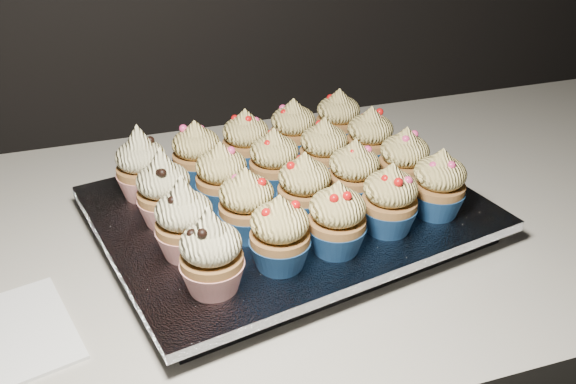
{
  "coord_description": "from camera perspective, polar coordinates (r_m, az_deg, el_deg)",
  "views": [
    {
      "loc": [
        -0.11,
        1.05,
        1.33
      ],
      "look_at": [
        0.1,
        1.67,
        0.95
      ],
      "focal_mm": 40.0,
      "sensor_mm": 36.0,
      "label": 1
    }
  ],
  "objects": [
    {
      "name": "worktop",
      "position": [
        0.8,
        -7.07,
        -4.54
      ],
      "size": [
        2.44,
        0.64,
        0.04
      ],
      "primitive_type": "cube",
      "color": "beige",
      "rests_on": "cabinet"
    },
    {
      "name": "baking_tray",
      "position": [
        0.78,
        0.0,
        -2.47
      ],
      "size": [
        0.45,
        0.38,
        0.02
      ],
      "primitive_type": "cube",
      "rotation": [
        0.0,
        0.0,
        0.2
      ],
      "color": "black",
      "rests_on": "worktop"
    },
    {
      "name": "foil_lining",
      "position": [
        0.78,
        0.0,
        -1.41
      ],
      "size": [
        0.49,
        0.42,
        0.01
      ],
      "primitive_type": "cube",
      "rotation": [
        0.0,
        0.0,
        0.2
      ],
      "color": "silver",
      "rests_on": "baking_tray"
    },
    {
      "name": "cupcake_0",
      "position": [
        0.62,
        -6.83,
        -5.57
      ],
      "size": [
        0.06,
        0.06,
        0.1
      ],
      "color": "red",
      "rests_on": "foil_lining"
    },
    {
      "name": "cupcake_1",
      "position": [
        0.65,
        -0.74,
        -3.81
      ],
      "size": [
        0.06,
        0.06,
        0.08
      ],
      "color": "navy",
      "rests_on": "foil_lining"
    },
    {
      "name": "cupcake_2",
      "position": [
        0.67,
        4.38,
        -2.47
      ],
      "size": [
        0.06,
        0.06,
        0.08
      ],
      "color": "navy",
      "rests_on": "foil_lining"
    },
    {
      "name": "cupcake_3",
      "position": [
        0.71,
        9.02,
        -0.74
      ],
      "size": [
        0.06,
        0.06,
        0.08
      ],
      "color": "navy",
      "rests_on": "foil_lining"
    },
    {
      "name": "cupcake_4",
      "position": [
        0.75,
        13.24,
        0.62
      ],
      "size": [
        0.06,
        0.06,
        0.08
      ],
      "color": "navy",
      "rests_on": "foil_lining"
    },
    {
      "name": "cupcake_5",
      "position": [
        0.67,
        -9.18,
        -2.6
      ],
      "size": [
        0.06,
        0.06,
        0.1
      ],
      "color": "red",
      "rests_on": "foil_lining"
    },
    {
      "name": "cupcake_6",
      "position": [
        0.7,
        -3.69,
        -1.18
      ],
      "size": [
        0.06,
        0.06,
        0.08
      ],
      "color": "navy",
      "rests_on": "foil_lining"
    },
    {
      "name": "cupcake_7",
      "position": [
        0.73,
        1.47,
        0.3
      ],
      "size": [
        0.06,
        0.06,
        0.08
      ],
      "color": "navy",
      "rests_on": "foil_lining"
    },
    {
      "name": "cupcake_8",
      "position": [
        0.76,
        5.86,
        1.55
      ],
      "size": [
        0.06,
        0.06,
        0.08
      ],
      "color": "navy",
      "rests_on": "foil_lining"
    },
    {
      "name": "cupcake_9",
      "position": [
        0.8,
        10.26,
        2.67
      ],
      "size": [
        0.06,
        0.06,
        0.08
      ],
      "color": "navy",
      "rests_on": "foil_lining"
    },
    {
      "name": "cupcake_10",
      "position": [
        0.73,
        -10.95,
        0.1
      ],
      "size": [
        0.06,
        0.06,
        0.1
      ],
      "color": "red",
      "rests_on": "foil_lining"
    },
    {
      "name": "cupcake_11",
      "position": [
        0.75,
        -5.9,
        1.29
      ],
      "size": [
        0.06,
        0.06,
        0.08
      ],
      "color": "navy",
      "rests_on": "foil_lining"
    },
    {
      "name": "cupcake_12",
      "position": [
        0.78,
        -1.24,
        2.63
      ],
      "size": [
        0.06,
        0.06,
        0.08
      ],
      "color": "navy",
      "rests_on": "foil_lining"
    },
    {
      "name": "cupcake_13",
      "position": [
        0.81,
        3.2,
        3.63
      ],
      "size": [
        0.06,
        0.06,
        0.08
      ],
      "color": "navy",
      "rests_on": "foil_lining"
    },
    {
      "name": "cupcake_14",
      "position": [
        0.85,
        7.27,
        4.66
      ],
      "size": [
        0.06,
        0.06,
        0.08
      ],
      "color": "navy",
      "rests_on": "foil_lining"
    },
    {
      "name": "cupcake_15",
      "position": [
        0.79,
        -12.88,
        2.27
      ],
      "size": [
        0.06,
        0.06,
        0.1
      ],
      "color": "red",
      "rests_on": "foil_lining"
    },
    {
      "name": "cupcake_16",
      "position": [
        0.81,
        -8.11,
        3.31
      ],
      "size": [
        0.06,
        0.06,
        0.08
      ],
      "color": "navy",
      "rests_on": "foil_lining"
    },
    {
      "name": "cupcake_17",
      "position": [
        0.84,
        -3.75,
        4.45
      ],
      "size": [
        0.06,
        0.06,
        0.08
      ],
      "color": "navy",
      "rests_on": "foil_lining"
    },
    {
      "name": "cupcake_18",
      "position": [
        0.87,
        0.47,
        5.47
      ],
      "size": [
        0.06,
        0.06,
        0.08
      ],
      "color": "navy",
      "rests_on": "foil_lining"
    },
    {
      "name": "cupcake_19",
      "position": [
        0.9,
        4.48,
        6.4
      ],
      "size": [
        0.06,
        0.06,
        0.08
      ],
      "color": "navy",
      "rests_on": "foil_lining"
    }
  ]
}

